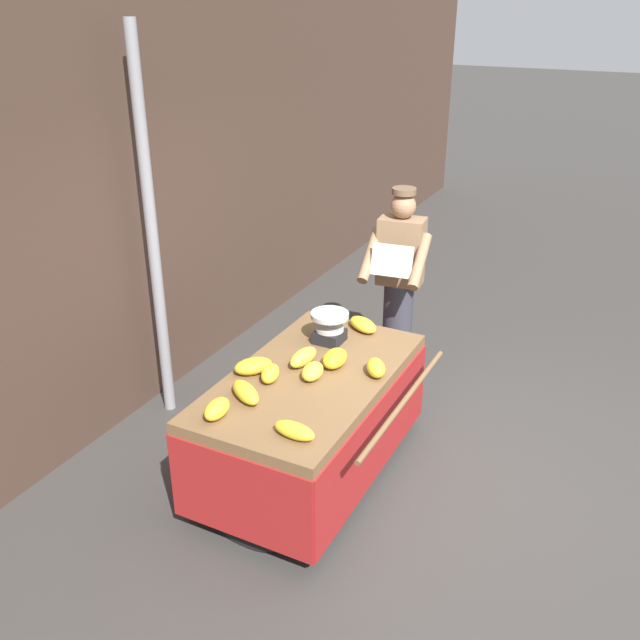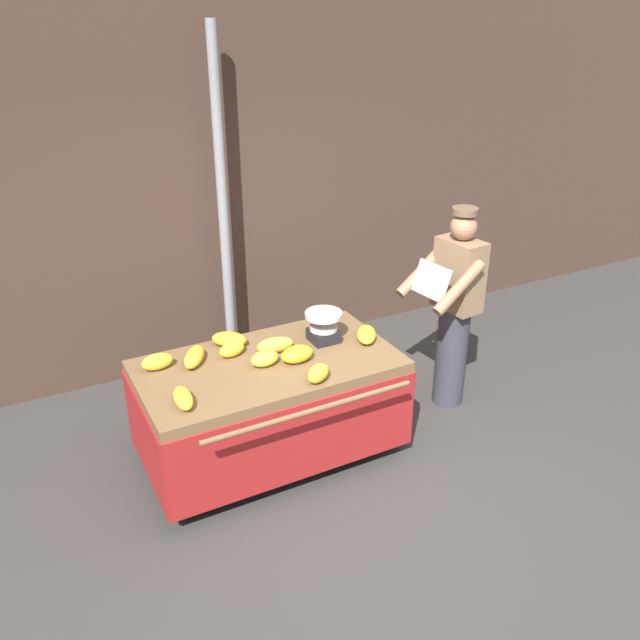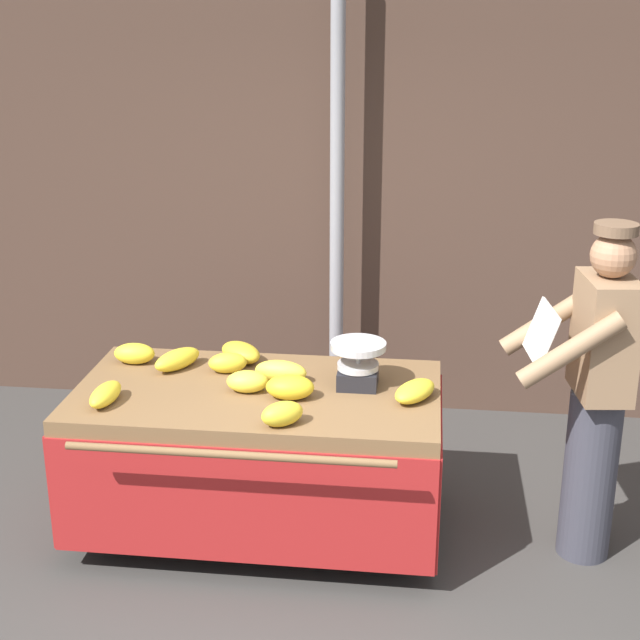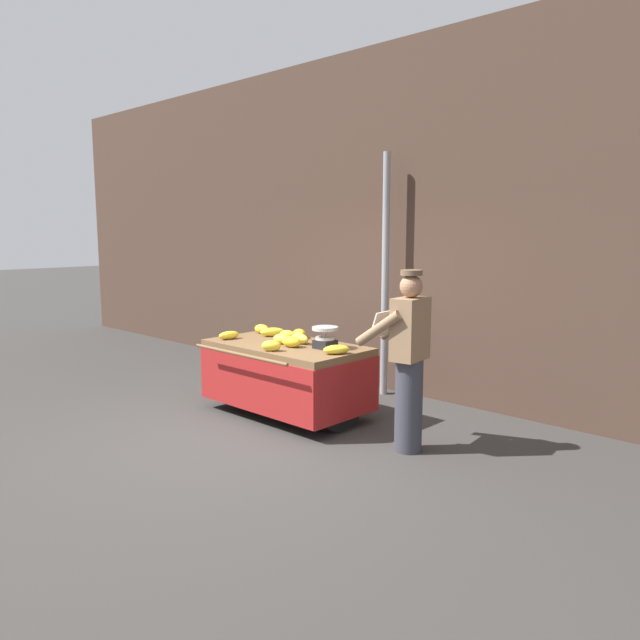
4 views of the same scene
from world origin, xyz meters
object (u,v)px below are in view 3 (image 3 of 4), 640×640
at_px(banana_bunch_0, 134,354).
at_px(banana_bunch_2, 290,387).
at_px(banana_bunch_8, 241,352).
at_px(banana_bunch_9, 281,371).
at_px(vendor_person, 595,394).
at_px(banana_bunch_1, 228,363).
at_px(banana_bunch_5, 415,391).
at_px(weighing_scale, 358,364).
at_px(banana_bunch_3, 247,381).
at_px(banana_bunch_7, 282,414).
at_px(banana_bunch_6, 177,359).
at_px(banana_bunch_4, 105,394).
at_px(street_pole, 337,197).
at_px(banana_cart, 258,428).

xyz_separation_m(banana_bunch_0, banana_bunch_2, (0.90, -0.36, 0.00)).
bearing_deg(banana_bunch_8, banana_bunch_9, -43.59).
height_order(banana_bunch_9, vendor_person, vendor_person).
bearing_deg(banana_bunch_1, banana_bunch_5, -13.68).
bearing_deg(weighing_scale, banana_bunch_2, -148.16).
bearing_deg(banana_bunch_0, weighing_scale, -7.58).
height_order(banana_bunch_3, banana_bunch_7, banana_bunch_7).
xyz_separation_m(banana_bunch_7, banana_bunch_8, (-0.35, 0.75, -0.00)).
bearing_deg(banana_bunch_6, banana_bunch_5, -11.52).
distance_m(banana_bunch_5, banana_bunch_6, 1.28).
bearing_deg(vendor_person, banana_bunch_7, -164.69).
distance_m(weighing_scale, banana_bunch_1, 0.70).
distance_m(banana_bunch_1, banana_bunch_4, 0.68).
distance_m(banana_bunch_8, vendor_person, 1.84).
height_order(banana_bunch_8, banana_bunch_9, banana_bunch_9).
distance_m(street_pole, banana_bunch_6, 1.57).
bearing_deg(banana_bunch_2, banana_bunch_9, 111.04).
distance_m(banana_cart, banana_bunch_4, 0.79).
bearing_deg(banana_bunch_2, banana_bunch_7, -88.03).
xyz_separation_m(street_pole, banana_bunch_2, (-0.07, -1.56, -0.63)).
distance_m(street_pole, banana_bunch_0, 1.67).
distance_m(banana_cart, banana_bunch_9, 0.31).
height_order(banana_cart, banana_bunch_4, banana_bunch_4).
bearing_deg(weighing_scale, vendor_person, -4.95).
relative_size(banana_bunch_1, banana_bunch_9, 0.74).
distance_m(weighing_scale, banana_bunch_9, 0.40).
bearing_deg(banana_bunch_1, banana_bunch_7, -57.15).
height_order(banana_cart, banana_bunch_5, banana_bunch_5).
bearing_deg(banana_bunch_9, banana_cart, -133.17).
height_order(banana_bunch_7, banana_bunch_8, banana_bunch_7).
bearing_deg(weighing_scale, banana_bunch_4, -163.14).
bearing_deg(banana_bunch_6, banana_bunch_1, -3.56).
xyz_separation_m(banana_cart, banana_bunch_9, (0.10, 0.11, 0.27)).
bearing_deg(banana_bunch_1, banana_bunch_4, -137.48).
bearing_deg(banana_bunch_6, street_pole, 60.12).
height_order(banana_bunch_6, banana_bunch_7, banana_bunch_7).
bearing_deg(banana_bunch_0, banana_bunch_7, -35.98).
bearing_deg(weighing_scale, banana_bunch_6, 173.20).
xyz_separation_m(banana_cart, banana_bunch_3, (-0.04, -0.04, 0.27)).
bearing_deg(banana_bunch_9, banana_bunch_3, -134.49).
bearing_deg(banana_bunch_7, banana_bunch_1, 122.85).
distance_m(banana_bunch_2, banana_bunch_7, 0.30).
bearing_deg(banana_bunch_5, banana_bunch_3, 179.94).
distance_m(banana_bunch_3, banana_bunch_6, 0.50).
xyz_separation_m(banana_bunch_1, banana_bunch_4, (-0.50, -0.46, -0.01)).
relative_size(banana_bunch_0, banana_bunch_2, 0.92).
bearing_deg(banana_bunch_5, street_pole, 109.80).
xyz_separation_m(street_pole, banana_bunch_1, (-0.44, -1.26, -0.64)).
xyz_separation_m(weighing_scale, banana_bunch_5, (0.29, -0.14, -0.07)).
bearing_deg(banana_bunch_2, banana_bunch_0, 158.26).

